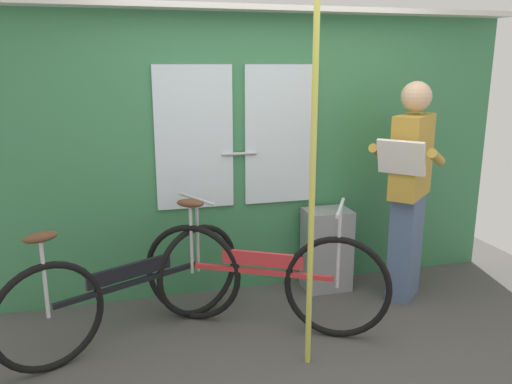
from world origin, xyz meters
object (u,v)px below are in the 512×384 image
bicycle_leaning_behind (130,289)px  trash_bin_by_wall (326,249)px  bicycle_near_door (261,277)px  handrail_pole (312,193)px  passenger_reading_newspaper (409,188)px

bicycle_leaning_behind → trash_bin_by_wall: size_ratio=2.41×
bicycle_leaning_behind → bicycle_near_door: bearing=-30.2°
bicycle_leaning_behind → handrail_pole: handrail_pole is taller
passenger_reading_newspaper → bicycle_leaning_behind: bearing=-38.9°
bicycle_near_door → trash_bin_by_wall: size_ratio=2.31×
bicycle_leaning_behind → passenger_reading_newspaper: (2.14, 0.14, 0.53)m
trash_bin_by_wall → passenger_reading_newspaper: bearing=-30.4°
bicycle_leaning_behind → trash_bin_by_wall: bearing=-10.5°
bicycle_leaning_behind → trash_bin_by_wall: 1.66m
passenger_reading_newspaper → handrail_pole: 1.30m
bicycle_near_door → trash_bin_by_wall: bicycle_near_door is taller
passenger_reading_newspaper → trash_bin_by_wall: (-0.54, 0.31, -0.57)m
passenger_reading_newspaper → handrail_pole: handrail_pole is taller
trash_bin_by_wall → bicycle_near_door: bearing=-144.0°
passenger_reading_newspaper → handrail_pole: (-1.08, -0.70, 0.20)m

